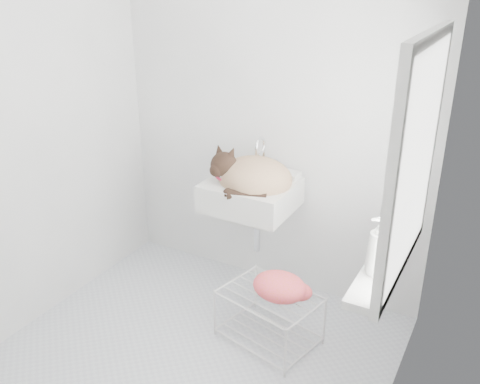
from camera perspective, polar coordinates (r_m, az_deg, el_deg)
The scene contains 15 objects.
floor at distance 3.28m, azimuth -5.13°, elevation -17.26°, with size 2.20×2.00×0.02m, color silver.
back_wall at distance 3.48m, azimuth 3.30°, elevation 8.65°, with size 2.20×0.02×2.50m, color white.
right_wall at distance 2.25m, azimuth 17.77°, elevation -0.87°, with size 0.02×2.00×2.50m, color white.
left_wall at distance 3.37m, azimuth -21.86°, elevation 6.53°, with size 0.02×2.00×2.50m, color white.
window_glass at distance 2.40m, azimuth 18.71°, elevation 3.11°, with size 0.01×0.80×1.00m, color white.
window_frame at distance 2.40m, azimuth 18.36°, elevation 3.17°, with size 0.04×0.90×1.10m, color white.
windowsill at distance 2.63m, azimuth 15.65°, elevation -7.29°, with size 0.16×0.88×0.04m, color white.
sink at distance 3.38m, azimuth 1.20°, elevation 1.11°, with size 0.56×0.49×0.22m, color white.
faucet at distance 3.48m, azimuth 2.59°, elevation 4.23°, with size 0.20×0.14×0.20m, color silver, non-canonical shape.
cat at distance 3.35m, azimuth 1.22°, elevation 1.63°, with size 0.50×0.41×0.32m.
wire_rack at distance 3.30m, azimuth 3.16°, elevation -13.60°, with size 0.55×0.39×0.33m, color silver.
towel at distance 3.16m, azimuth 4.28°, elevation -10.80°, with size 0.33×0.23×0.14m, color #C85B00.
bottle_a at distance 2.48m, azimuth 14.54°, elevation -8.58°, with size 0.09×0.09×0.24m, color white.
bottle_b at distance 2.60m, azimuth 15.34°, elevation -7.13°, with size 0.09×0.09×0.20m, color teal.
bottle_c at distance 2.78m, azimuth 16.42°, elevation -5.13°, with size 0.14×0.14×0.18m, color silver.
Camera 1 is at (1.43, -2.04, 2.13)m, focal length 39.28 mm.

